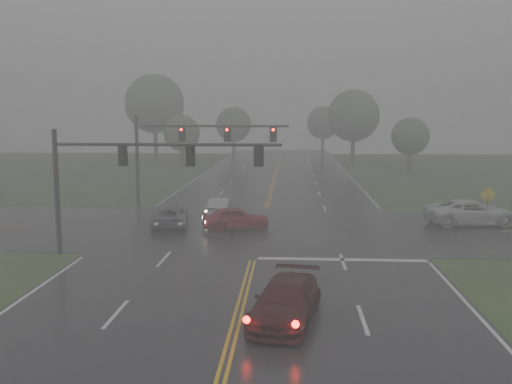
# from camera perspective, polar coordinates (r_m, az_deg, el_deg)

# --- Properties ---
(main_road) EXTENTS (18.00, 160.00, 0.02)m
(main_road) POSITION_cam_1_polar(r_m,az_deg,el_deg) (34.61, 0.33, -4.35)
(main_road) COLOR black
(main_road) RESTS_ON ground
(cross_street) EXTENTS (120.00, 14.00, 0.02)m
(cross_street) POSITION_cam_1_polar(r_m,az_deg,el_deg) (36.57, 0.51, -3.69)
(cross_street) COLOR black
(cross_street) RESTS_ON ground
(stop_bar) EXTENTS (8.50, 0.50, 0.01)m
(stop_bar) POSITION_cam_1_polar(r_m,az_deg,el_deg) (29.23, 8.61, -6.75)
(stop_bar) COLOR silver
(stop_bar) RESTS_ON ground
(sedan_maroon) EXTENTS (2.94, 5.31, 1.46)m
(sedan_maroon) POSITION_cam_1_polar(r_m,az_deg,el_deg) (20.82, 2.97, -12.78)
(sedan_maroon) COLOR #34090B
(sedan_maroon) RESTS_ON ground
(sedan_red) EXTENTS (4.54, 2.73, 1.45)m
(sedan_red) POSITION_cam_1_polar(r_m,az_deg,el_deg) (36.29, -2.05, -3.79)
(sedan_red) COLOR maroon
(sedan_red) RESTS_ON ground
(sedan_silver) EXTENTS (1.65, 4.24, 1.37)m
(sedan_silver) POSITION_cam_1_polar(r_m,az_deg,el_deg) (40.93, -3.46, -2.45)
(sedan_silver) COLOR gray
(sedan_silver) RESTS_ON ground
(car_grey) EXTENTS (2.94, 5.10, 1.34)m
(car_grey) POSITION_cam_1_polar(r_m,az_deg,el_deg) (37.76, -8.55, -3.41)
(car_grey) COLOR #54565B
(car_grey) RESTS_ON ground
(pickup_white) EXTENTS (6.20, 3.42, 1.64)m
(pickup_white) POSITION_cam_1_polar(r_m,az_deg,el_deg) (40.38, 20.68, -3.10)
(pickup_white) COLOR silver
(pickup_white) RESTS_ON ground
(signal_gantry_near) EXTENTS (11.75, 0.29, 6.55)m
(signal_gantry_near) POSITION_cam_1_polar(r_m,az_deg,el_deg) (29.86, -12.99, 2.41)
(signal_gantry_near) COLOR black
(signal_gantry_near) RESTS_ON ground
(signal_gantry_far) EXTENTS (12.02, 0.36, 7.20)m
(signal_gantry_far) POSITION_cam_1_polar(r_m,az_deg,el_deg) (44.90, -7.31, 4.89)
(signal_gantry_far) COLOR black
(signal_gantry_far) RESTS_ON ground
(sign_diamond_east) EXTENTS (1.06, 0.22, 2.57)m
(sign_diamond_east) POSITION_cam_1_polar(r_m,az_deg,el_deg) (40.44, 22.17, -0.66)
(sign_diamond_east) COLOR black
(sign_diamond_east) RESTS_ON ground
(tree_nw_a) EXTENTS (4.85, 4.85, 7.12)m
(tree_nw_a) POSITION_cam_1_polar(r_m,az_deg,el_deg) (77.35, -7.45, 5.86)
(tree_nw_a) COLOR #362D23
(tree_nw_a) RESTS_ON ground
(tree_ne_a) EXTENTS (7.21, 7.21, 10.59)m
(tree_ne_a) POSITION_cam_1_polar(r_m,az_deg,el_deg) (80.74, 9.72, 7.53)
(tree_ne_a) COLOR #362D23
(tree_ne_a) RESTS_ON ground
(tree_n_mid) EXTENTS (5.69, 5.69, 8.35)m
(tree_n_mid) POSITION_cam_1_polar(r_m,az_deg,el_deg) (93.03, -2.25, 6.76)
(tree_n_mid) COLOR #362D23
(tree_n_mid) RESTS_ON ground
(tree_e_near) EXTENTS (4.64, 4.64, 6.82)m
(tree_e_near) POSITION_cam_1_polar(r_m,az_deg,el_deg) (73.07, 15.17, 5.38)
(tree_e_near) COLOR #362D23
(tree_e_near) RESTS_ON ground
(tree_nw_b) EXTENTS (9.05, 9.05, 13.29)m
(tree_nw_b) POSITION_cam_1_polar(r_m,az_deg,el_deg) (89.48, -10.10, 8.69)
(tree_nw_b) COLOR #362D23
(tree_nw_b) RESTS_ON ground
(tree_n_far) EXTENTS (5.80, 5.80, 8.53)m
(tree_n_far) POSITION_cam_1_polar(r_m,az_deg,el_deg) (102.57, 6.71, 6.89)
(tree_n_far) COLOR #362D23
(tree_n_far) RESTS_ON ground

